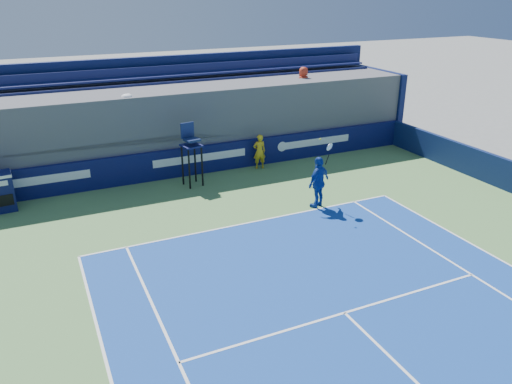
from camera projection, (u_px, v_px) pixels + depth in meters
name	position (u px, v px, depth m)	size (l,w,h in m)	color
ball_person	(259.00, 152.00, 21.26)	(0.55, 0.36, 1.50)	gold
back_hoarding	(200.00, 160.00, 20.73)	(20.40, 0.21, 1.20)	#0C0F44
umpire_chair	(191.00, 148.00, 19.16)	(0.82, 0.82, 2.48)	black
tennis_player	(319.00, 182.00, 17.42)	(1.18, 0.86, 2.57)	#12379A
stadium_seating	(183.00, 120.00, 21.98)	(21.00, 4.05, 4.40)	#505055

